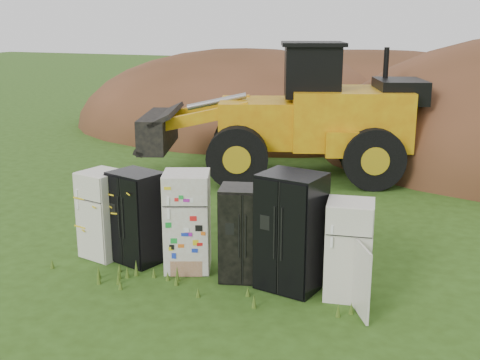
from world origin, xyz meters
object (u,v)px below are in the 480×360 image
at_px(fridge_leftmost, 104,214).
at_px(fridge_black_side, 137,217).
at_px(fridge_open_door, 349,250).
at_px(wheel_loader, 277,111).
at_px(fridge_sticker, 187,221).
at_px(fridge_black_right, 291,231).
at_px(fridge_dark_mid, 245,233).

distance_m(fridge_leftmost, fridge_black_side, 0.71).
relative_size(fridge_open_door, wheel_loader, 0.21).
relative_size(fridge_sticker, fridge_black_right, 0.91).
relative_size(fridge_leftmost, fridge_black_right, 0.84).
bearing_deg(fridge_black_side, fridge_sticker, 16.85).
relative_size(fridge_black_side, fridge_black_right, 0.87).
distance_m(fridge_black_side, wheel_loader, 7.02).
distance_m(fridge_black_side, fridge_dark_mid, 2.12).
relative_size(fridge_black_side, fridge_open_door, 1.06).
distance_m(fridge_dark_mid, wheel_loader, 7.22).
bearing_deg(fridge_black_side, fridge_leftmost, -162.20).
distance_m(fridge_sticker, fridge_open_door, 2.91).
distance_m(fridge_leftmost, fridge_black_right, 3.68).
distance_m(fridge_open_door, wheel_loader, 7.91).
distance_m(fridge_leftmost, fridge_sticker, 1.74).
bearing_deg(wheel_loader, fridge_open_door, -82.42).
bearing_deg(fridge_leftmost, fridge_sticker, 13.46).
bearing_deg(fridge_black_right, fridge_sticker, -170.63).
distance_m(fridge_leftmost, fridge_dark_mid, 2.83).
bearing_deg(fridge_dark_mid, fridge_open_door, -16.82).
bearing_deg(fridge_leftmost, fridge_dark_mid, 13.05).
height_order(fridge_leftmost, fridge_open_door, fridge_leftmost).
relative_size(fridge_leftmost, wheel_loader, 0.21).
xyz_separation_m(fridge_black_right, wheel_loader, (-2.66, 6.95, 0.91)).
distance_m(fridge_sticker, fridge_dark_mid, 1.10).
relative_size(fridge_black_side, wheel_loader, 0.22).
height_order(fridge_sticker, wheel_loader, wheel_loader).
height_order(fridge_dark_mid, fridge_open_door, fridge_dark_mid).
bearing_deg(fridge_leftmost, fridge_open_door, 12.13).
xyz_separation_m(fridge_leftmost, fridge_open_door, (4.64, 0.02, -0.02)).
xyz_separation_m(fridge_leftmost, fridge_sticker, (1.74, 0.05, 0.07)).
bearing_deg(fridge_black_side, fridge_dark_mid, 16.50).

